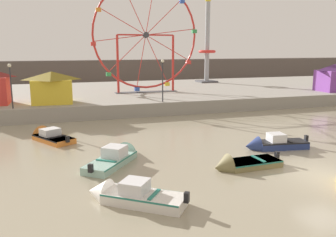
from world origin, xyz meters
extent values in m
plane|color=gray|center=(0.00, 0.00, 0.00)|extent=(240.00, 240.00, 0.00)
cube|color=gray|center=(0.00, 30.79, 0.68)|extent=(110.00, 24.04, 1.35)
cube|color=#564C47|center=(0.00, 54.73, 2.20)|extent=(140.00, 3.00, 4.40)
cube|color=silver|center=(-10.08, -0.55, 0.25)|extent=(3.74, 3.32, 0.50)
cube|color=#237566|center=(-10.08, -0.55, 0.46)|extent=(3.72, 3.31, 0.08)
cone|color=silver|center=(-11.90, 0.84, 0.25)|extent=(1.60, 1.67, 1.34)
cube|color=black|center=(-8.56, -1.71, 0.61)|extent=(0.30, 0.31, 0.44)
cube|color=silver|center=(-10.44, -0.27, 0.77)|extent=(1.55, 1.56, 0.55)
cube|color=#237566|center=(-9.72, -0.82, 0.53)|extent=(0.85, 1.05, 0.06)
cube|color=navy|center=(0.97, 5.30, 0.25)|extent=(3.52, 1.79, 0.49)
cube|color=black|center=(0.97, 5.30, 0.45)|extent=(3.49, 1.80, 0.08)
cone|color=navy|center=(-1.14, 5.59, 0.25)|extent=(1.09, 1.39, 1.28)
cube|color=black|center=(2.74, 5.05, 0.60)|extent=(0.23, 0.26, 0.44)
cube|color=silver|center=(0.55, 5.35, 0.77)|extent=(1.15, 1.20, 0.55)
cube|color=black|center=(1.39, 5.24, 0.52)|extent=(0.31, 1.15, 0.06)
cube|color=olive|center=(-2.94, 2.51, 0.20)|extent=(3.23, 1.68, 0.39)
cube|color=#237566|center=(-2.94, 2.51, 0.35)|extent=(3.19, 1.69, 0.08)
cone|color=olive|center=(-4.92, 2.41, 0.20)|extent=(0.94, 1.49, 1.44)
cube|color=black|center=(-1.26, 2.60, 0.50)|extent=(0.21, 0.25, 0.44)
cube|color=#237566|center=(-2.54, 2.53, 0.42)|extent=(0.22, 1.30, 0.06)
cube|color=orange|center=(-13.79, 11.83, 0.19)|extent=(3.09, 3.75, 0.39)
cube|color=black|center=(-13.79, 11.83, 0.35)|extent=(3.09, 3.73, 0.08)
cone|color=orange|center=(-14.90, 13.70, 0.19)|extent=(1.76, 1.57, 1.48)
cube|color=black|center=(-12.86, 10.26, 0.50)|extent=(0.31, 0.29, 0.44)
cube|color=silver|center=(-14.01, 12.20, 0.65)|extent=(1.60, 1.52, 0.52)
cube|color=black|center=(-13.57, 11.46, 0.42)|extent=(1.22, 0.81, 0.06)
cube|color=#93BCAD|center=(-10.68, 5.11, 0.21)|extent=(3.64, 4.10, 0.43)
cube|color=#237566|center=(-10.68, 5.11, 0.39)|extent=(3.64, 4.08, 0.08)
cone|color=#93BCAD|center=(-9.11, 7.13, 0.21)|extent=(1.79, 1.74, 1.40)
cube|color=black|center=(-11.98, 3.43, 0.54)|extent=(0.31, 0.31, 0.44)
cube|color=silver|center=(-10.37, 5.51, 0.73)|extent=(1.68, 1.68, 0.61)
cube|color=#237566|center=(-10.99, 4.71, 0.46)|extent=(1.09, 0.90, 0.06)
torus|color=red|center=(-2.79, 27.67, 8.19)|extent=(12.71, 0.24, 12.71)
cylinder|color=#38383D|center=(-2.79, 27.67, 8.19)|extent=(0.70, 0.50, 0.70)
cylinder|color=red|center=(-0.06, 27.67, 6.69)|extent=(5.50, 0.08, 3.07)
cube|color=red|center=(2.67, 27.67, 4.90)|extent=(0.56, 0.48, 0.44)
cylinder|color=red|center=(0.30, 27.67, 8.58)|extent=(6.20, 0.08, 0.86)
cube|color=#33934C|center=(3.39, 27.67, 8.69)|extent=(0.56, 0.48, 0.44)
cylinder|color=red|center=(-0.52, 27.67, 10.32)|extent=(4.60, 0.08, 4.33)
cube|color=#3356B7|center=(1.75, 27.67, 12.18)|extent=(0.56, 0.48, 0.44)
cylinder|color=red|center=(-2.21, 27.67, 11.25)|extent=(1.25, 0.08, 6.14)
cylinder|color=red|center=(-4.12, 27.67, 11.01)|extent=(2.73, 0.08, 5.68)
cylinder|color=red|center=(-5.52, 27.67, 9.69)|extent=(5.50, 0.08, 3.07)
cube|color=orange|center=(-8.26, 27.67, 10.91)|extent=(0.56, 0.48, 0.44)
cylinder|color=red|center=(-5.89, 27.67, 7.80)|extent=(6.20, 0.08, 0.86)
cube|color=red|center=(-8.98, 27.67, 7.13)|extent=(0.56, 0.48, 0.44)
cylinder|color=red|center=(-5.07, 27.67, 6.05)|extent=(4.60, 0.08, 4.33)
cube|color=#33934C|center=(-7.34, 27.67, 3.64)|extent=(0.56, 0.48, 0.44)
cylinder|color=red|center=(-3.38, 27.67, 5.13)|extent=(1.25, 0.08, 6.14)
cube|color=#3356B7|center=(-3.96, 27.67, 1.78)|extent=(0.56, 0.48, 0.44)
cylinder|color=red|center=(-1.47, 27.67, 5.37)|extent=(2.73, 0.08, 5.68)
cube|color=yellow|center=(-0.14, 27.67, 2.27)|extent=(0.56, 0.48, 0.44)
cylinder|color=red|center=(-6.22, 27.67, 4.77)|extent=(0.28, 0.28, 6.84)
cylinder|color=red|center=(0.64, 27.67, 4.77)|extent=(0.28, 0.28, 6.84)
cylinder|color=red|center=(-2.79, 27.67, 8.19)|extent=(6.86, 0.18, 0.18)
cube|color=#4C4C51|center=(-2.79, 27.67, 1.39)|extent=(7.66, 1.20, 0.08)
cylinder|color=#999EA3|center=(9.52, 37.50, 7.45)|extent=(0.70, 0.70, 12.20)
torus|color=red|center=(9.52, 37.50, 6.12)|extent=(2.64, 2.64, 0.44)
sphere|color=yellow|center=(9.52, 37.50, 13.85)|extent=(0.90, 0.90, 0.90)
cube|color=#4C4C51|center=(9.52, 37.50, 1.47)|extent=(2.80, 2.80, 0.24)
cube|color=purple|center=(19.78, 21.66, 2.65)|extent=(3.64, 3.17, 2.59)
pyramid|color=#462156|center=(19.78, 21.66, 4.32)|extent=(4.00, 3.49, 0.80)
cube|color=yellow|center=(-13.72, 21.80, 2.51)|extent=(3.91, 3.04, 2.32)
pyramid|color=olive|center=(-13.72, 21.80, 4.06)|extent=(4.30, 3.34, 0.80)
cylinder|color=#2D2D33|center=(-17.17, 19.74, 3.20)|extent=(0.12, 0.12, 3.69)
sphere|color=#F2EACC|center=(-17.17, 19.74, 5.18)|extent=(0.32, 0.32, 0.32)
cylinder|color=#2D2D33|center=(-3.15, 19.58, 3.32)|extent=(0.12, 0.12, 3.92)
sphere|color=#F2EACC|center=(-3.15, 19.58, 5.42)|extent=(0.32, 0.32, 0.32)
camera|label=1|loc=(-13.55, -14.80, 6.72)|focal=38.39mm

